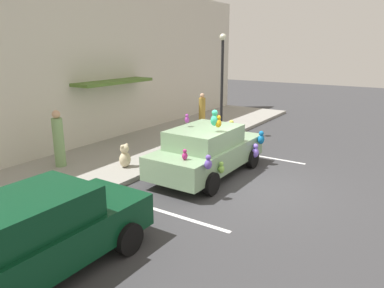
% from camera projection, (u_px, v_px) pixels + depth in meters
% --- Properties ---
extents(ground_plane, '(60.00, 60.00, 0.00)m').
position_uv_depth(ground_plane, '(248.00, 187.00, 10.39)').
color(ground_plane, '#38383A').
extents(sidewalk, '(24.00, 4.00, 0.15)m').
position_uv_depth(sidewalk, '(121.00, 156.00, 13.01)').
color(sidewalk, gray).
rests_on(sidewalk, ground).
extents(storefront_building, '(24.00, 1.25, 6.40)m').
position_uv_depth(storefront_building, '(75.00, 67.00, 13.33)').
color(storefront_building, beige).
rests_on(storefront_building, ground).
extents(parking_stripe_front, '(0.12, 3.60, 0.01)m').
position_uv_depth(parking_stripe_front, '(257.00, 156.00, 13.33)').
color(parking_stripe_front, silver).
rests_on(parking_stripe_front, ground).
extents(parking_stripe_rear, '(0.12, 3.60, 0.01)m').
position_uv_depth(parking_stripe_rear, '(165.00, 212.00, 8.81)').
color(parking_stripe_rear, silver).
rests_on(parking_stripe_rear, ground).
extents(plush_covered_car, '(4.39, 2.15, 2.18)m').
position_uv_depth(plush_covered_car, '(208.00, 150.00, 11.18)').
color(plush_covered_car, '#81A57B').
rests_on(plush_covered_car, ground).
extents(parked_sedan_behind, '(4.08, 1.92, 1.54)m').
position_uv_depth(parked_sedan_behind, '(39.00, 234.00, 6.25)').
color(parked_sedan_behind, '#0A381E').
rests_on(parked_sedan_behind, ground).
extents(teddy_bear_on_sidewalk, '(0.40, 0.33, 0.77)m').
position_uv_depth(teddy_bear_on_sidewalk, '(125.00, 156.00, 11.54)').
color(teddy_bear_on_sidewalk, beige).
rests_on(teddy_bear_on_sidewalk, sidewalk).
extents(street_lamp_post, '(0.28, 0.28, 4.28)m').
position_uv_depth(street_lamp_post, '(222.00, 75.00, 15.36)').
color(street_lamp_post, black).
rests_on(street_lamp_post, sidewalk).
extents(pedestrian_near_shopfront, '(0.34, 0.34, 1.84)m').
position_uv_depth(pedestrian_near_shopfront, '(59.00, 140.00, 11.51)').
color(pedestrian_near_shopfront, '#7BA266').
rests_on(pedestrian_near_shopfront, sidewalk).
extents(pedestrian_walking_past, '(0.31, 0.31, 1.64)m').
position_uv_depth(pedestrian_walking_past, '(202.00, 112.00, 17.07)').
color(pedestrian_walking_past, '#AD8936').
rests_on(pedestrian_walking_past, sidewalk).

